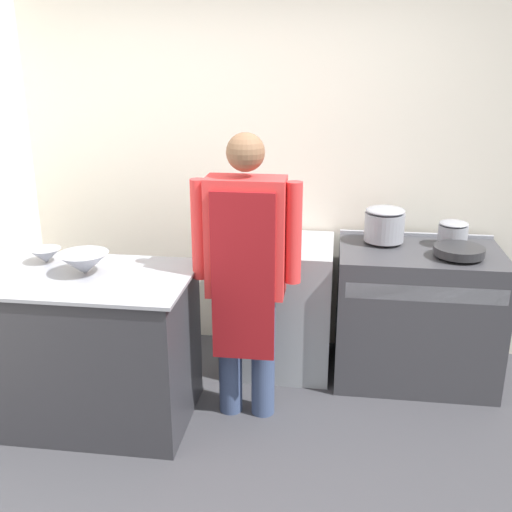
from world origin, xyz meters
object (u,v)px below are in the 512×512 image
person_cook (246,264)px  mixing_bowl (84,264)px  fridge_unit (282,305)px  saute_pan (459,251)px  sauce_pot (453,232)px  stove (415,314)px  stock_pot (385,224)px

person_cook → mixing_bowl: size_ratio=5.96×
fridge_unit → saute_pan: size_ratio=2.87×
person_cook → fridge_unit: bearing=76.7°
saute_pan → sauce_pot: size_ratio=1.64×
sauce_pot → fridge_unit: bearing=-175.9°
stove → person_cook: bearing=-150.3°
stock_pot → sauce_pot: bearing=0.0°
fridge_unit → saute_pan: 1.22m
fridge_unit → sauce_pot: size_ratio=4.71×
person_cook → sauce_pot: bearing=29.8°
sauce_pot → mixing_bowl: bearing=-158.3°
mixing_bowl → saute_pan: size_ratio=0.92×
person_cook → saute_pan: size_ratio=5.49×
stock_pot → sauce_pot: (0.44, 0.00, -0.04)m
stove → stock_pot: bearing=152.4°
mixing_bowl → sauce_pot: bearing=21.7°
saute_pan → person_cook: bearing=-159.1°
fridge_unit → saute_pan: bearing=-8.4°
stove → person_cook: person_cook is taller
fridge_unit → mixing_bowl: mixing_bowl is taller
mixing_bowl → sauce_pot: (2.15, 0.85, 0.02)m
fridge_unit → sauce_pot: (1.10, 0.08, 0.54)m
saute_pan → fridge_unit: bearing=171.6°
saute_pan → stove: bearing=150.0°
mixing_bowl → saute_pan: 2.23m
person_cook → stock_pot: (0.81, 0.72, 0.07)m
fridge_unit → person_cook: bearing=-103.3°
stove → person_cook: (-1.04, -0.60, 0.51)m
stock_pot → saute_pan: (0.44, -0.24, -0.09)m
fridge_unit → person_cook: size_ratio=0.52×
person_cook → mixing_bowl: 0.91m
stove → stock_pot: 0.64m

